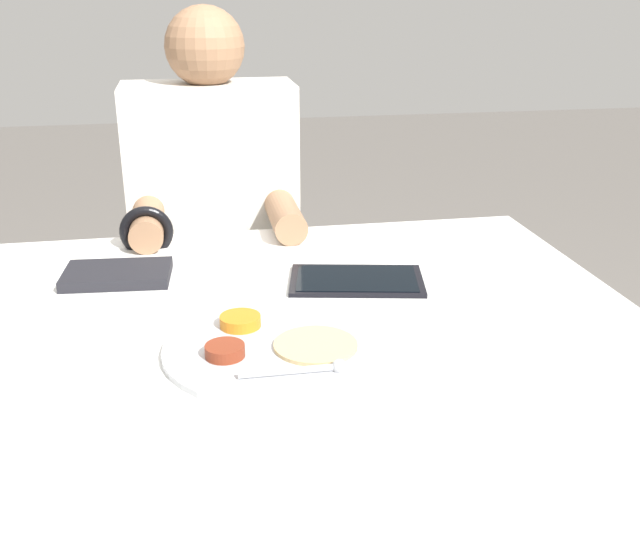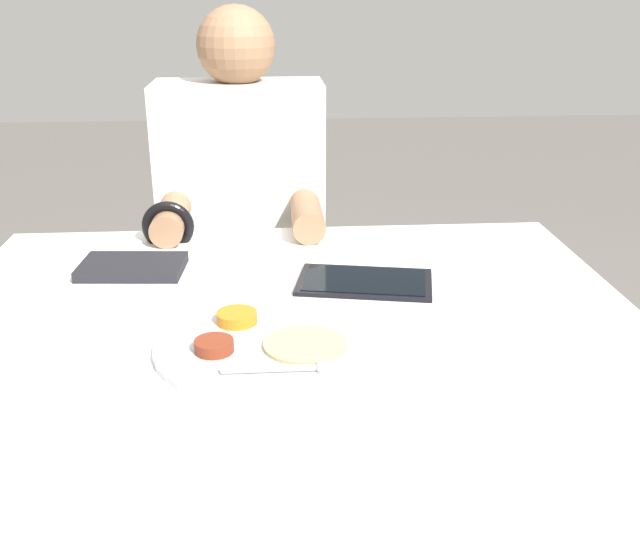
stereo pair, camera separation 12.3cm
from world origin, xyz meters
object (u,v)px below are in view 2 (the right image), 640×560
at_px(red_notebook, 132,268).
at_px(person_diner, 244,266).
at_px(thali_tray, 265,344).
at_px(tablet_device, 365,282).

xyz_separation_m(red_notebook, person_diner, (0.20, 0.42, -0.16)).
height_order(thali_tray, person_diner, person_diner).
bearing_deg(red_notebook, thali_tray, -53.66).
distance_m(thali_tray, tablet_device, 0.31).
relative_size(red_notebook, tablet_device, 0.76).
xyz_separation_m(thali_tray, tablet_device, (0.18, 0.25, -0.00)).
bearing_deg(red_notebook, person_diner, 64.99).
relative_size(tablet_device, person_diner, 0.23).
bearing_deg(thali_tray, person_diner, 94.01).
xyz_separation_m(thali_tray, person_diner, (-0.05, 0.77, -0.16)).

